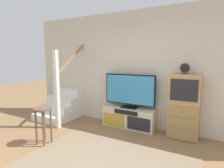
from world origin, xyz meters
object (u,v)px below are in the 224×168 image
(media_console, at_px, (129,118))
(bar_stool_near, at_px, (43,117))
(television, at_px, (130,90))
(desk_clock, at_px, (185,69))
(side_cabinet, at_px, (184,107))

(media_console, bearing_deg, bar_stool_near, -125.44)
(television, bearing_deg, bar_stool_near, -125.02)
(media_console, bearing_deg, desk_clock, -0.23)
(media_console, distance_m, bar_stool_near, 1.89)
(media_console, bearing_deg, television, 90.00)
(side_cabinet, distance_m, bar_stool_near, 2.74)
(side_cabinet, bearing_deg, bar_stool_near, -146.01)
(television, relative_size, desk_clock, 5.65)
(media_console, xyz_separation_m, desk_clock, (1.17, -0.00, 1.18))
(television, relative_size, bar_stool_near, 1.71)
(television, relative_size, side_cabinet, 0.92)
(side_cabinet, height_order, desk_clock, desk_clock)
(side_cabinet, bearing_deg, media_console, -179.51)
(media_console, distance_m, desk_clock, 1.66)
(television, distance_m, side_cabinet, 1.21)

